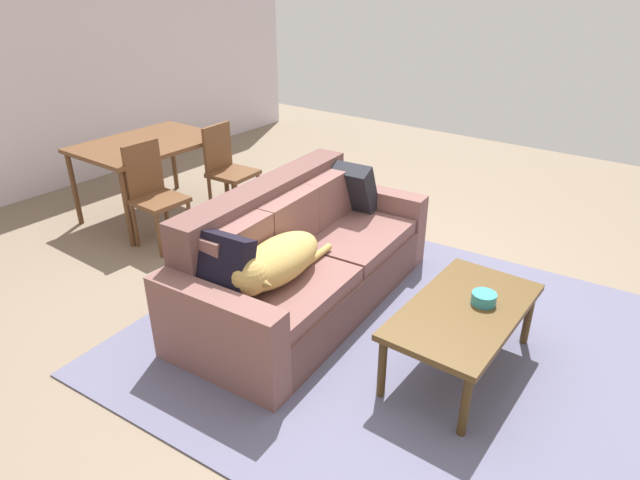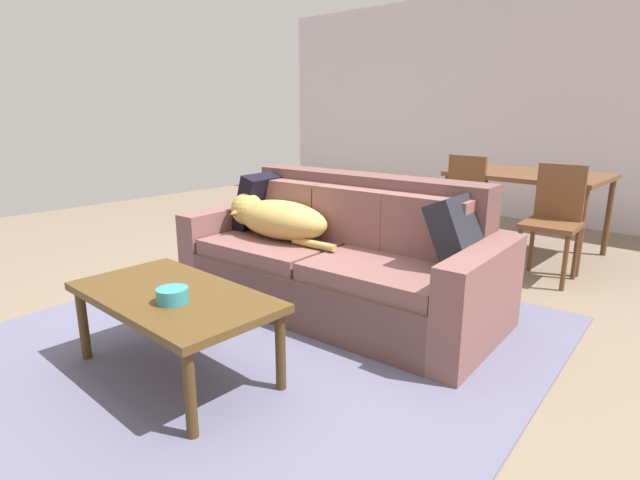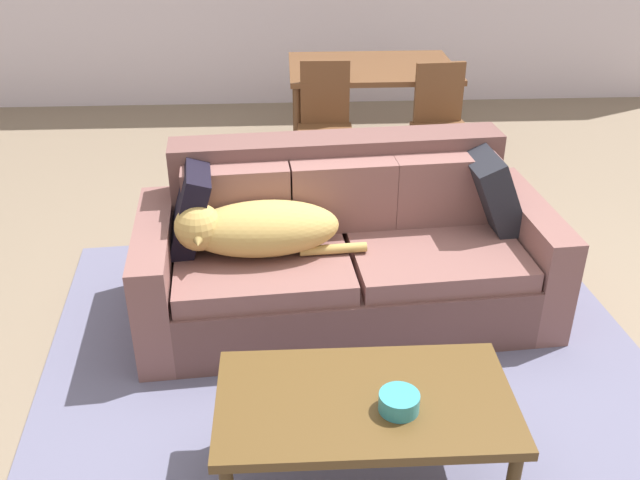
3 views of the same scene
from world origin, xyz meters
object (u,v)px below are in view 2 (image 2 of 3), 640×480
at_px(dog_on_left_cushion, 276,218).
at_px(throw_pillow_by_left_arm, 261,202).
at_px(coffee_table, 173,302).
at_px(dining_chair_near_left, 459,203).
at_px(bowl_on_coffee_table, 172,295).
at_px(throw_pillow_by_right_arm, 461,233).
at_px(couch, 342,260).
at_px(dining_table, 529,180).
at_px(dining_chair_near_right, 554,217).

bearing_deg(dog_on_left_cushion, throw_pillow_by_left_arm, 149.93).
height_order(coffee_table, dining_chair_near_left, dining_chair_near_left).
bearing_deg(throw_pillow_by_left_arm, bowl_on_coffee_table, -56.44).
xyz_separation_m(throw_pillow_by_left_arm, throw_pillow_by_right_arm, (1.59, 0.13, -0.00)).
height_order(couch, throw_pillow_by_right_arm, couch).
bearing_deg(bowl_on_coffee_table, coffee_table, 148.73).
relative_size(couch, dining_table, 1.71).
bearing_deg(dining_table, throw_pillow_by_right_arm, -79.17).
bearing_deg(throw_pillow_by_left_arm, throw_pillow_by_right_arm, 4.62).
height_order(bowl_on_coffee_table, dining_chair_near_right, dining_chair_near_right).
relative_size(throw_pillow_by_left_arm, dining_table, 0.33).
height_order(dog_on_left_cushion, dining_table, dining_table).
xyz_separation_m(coffee_table, dining_chair_near_left, (0.02, 2.91, 0.10)).
relative_size(throw_pillow_by_right_arm, bowl_on_coffee_table, 2.86).
bearing_deg(bowl_on_coffee_table, throw_pillow_by_right_arm, 64.08).
bearing_deg(dog_on_left_cushion, dining_chair_near_right, 48.76).
relative_size(coffee_table, dining_table, 0.85).
relative_size(coffee_table, bowl_on_coffee_table, 7.46).
xyz_separation_m(dog_on_left_cushion, throw_pillow_by_left_arm, (-0.33, 0.16, 0.05)).
bearing_deg(dining_table, dog_on_left_cushion, -110.04).
height_order(throw_pillow_by_right_arm, dining_table, throw_pillow_by_right_arm).
bearing_deg(throw_pillow_by_right_arm, coffee_table, -120.61).
height_order(bowl_on_coffee_table, dining_chair_near_left, dining_chair_near_left).
relative_size(dog_on_left_cushion, dining_chair_near_right, 1.05).
relative_size(dog_on_left_cushion, coffee_table, 0.86).
bearing_deg(throw_pillow_by_left_arm, coffee_table, -58.62).
distance_m(dog_on_left_cushion, throw_pillow_by_right_arm, 1.29).
distance_m(dog_on_left_cushion, throw_pillow_by_left_arm, 0.37).
bearing_deg(coffee_table, throw_pillow_by_right_arm, 59.39).
bearing_deg(dog_on_left_cushion, dining_chair_near_left, 71.18).
relative_size(dog_on_left_cushion, throw_pillow_by_right_arm, 2.23).
bearing_deg(bowl_on_coffee_table, couch, 93.52).
distance_m(coffee_table, bowl_on_coffee_table, 0.16).
height_order(couch, coffee_table, couch).
bearing_deg(dining_table, couch, -100.15).
relative_size(throw_pillow_by_right_arm, dining_chair_near_right, 0.47).
xyz_separation_m(dog_on_left_cushion, coffee_table, (0.44, -1.10, -0.19)).
xyz_separation_m(throw_pillow_by_right_arm, coffee_table, (-0.82, -1.39, -0.24)).
bearing_deg(bowl_on_coffee_table, dining_chair_near_right, 75.58).
distance_m(dining_table, dining_chair_near_right, 0.77).
height_order(couch, dog_on_left_cushion, couch).
bearing_deg(throw_pillow_by_left_arm, dining_chair_near_left, 64.56).
relative_size(dog_on_left_cushion, throw_pillow_by_left_arm, 2.20).
bearing_deg(coffee_table, throw_pillow_by_left_arm, 121.38).
relative_size(throw_pillow_by_left_arm, dining_chair_near_right, 0.47).
xyz_separation_m(couch, bowl_on_coffee_table, (0.08, -1.34, 0.15)).
distance_m(couch, dog_on_left_cushion, 0.56).
distance_m(throw_pillow_by_left_arm, coffee_table, 1.49).
xyz_separation_m(throw_pillow_by_left_arm, coffee_table, (0.77, -1.26, -0.24)).
distance_m(couch, throw_pillow_by_left_arm, 0.85).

